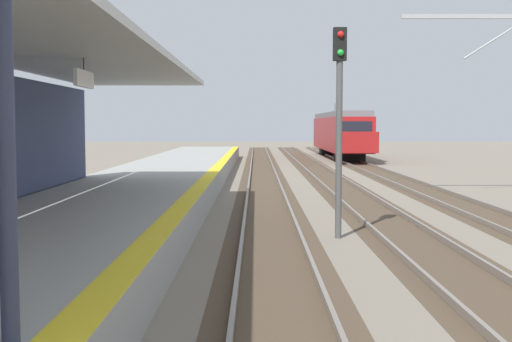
# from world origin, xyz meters

# --- Properties ---
(station_platform) EXTENTS (5.00, 80.00, 0.91)m
(station_platform) POSITION_xyz_m (-2.50, 16.00, 0.45)
(station_platform) COLOR #999993
(station_platform) RESTS_ON ground
(track_pair_nearest_platform) EXTENTS (2.34, 120.00, 0.16)m
(track_pair_nearest_platform) POSITION_xyz_m (1.90, 20.00, 0.05)
(track_pair_nearest_platform) COLOR #4C3D2D
(track_pair_nearest_platform) RESTS_ON ground
(track_pair_middle) EXTENTS (2.34, 120.00, 0.16)m
(track_pair_middle) POSITION_xyz_m (5.30, 20.00, 0.05)
(track_pair_middle) COLOR #4C3D2D
(track_pair_middle) RESTS_ON ground
(track_pair_far_side) EXTENTS (2.34, 120.00, 0.16)m
(track_pair_far_side) POSITION_xyz_m (8.70, 20.00, 0.05)
(track_pair_far_side) COLOR #4C3D2D
(track_pair_far_side) RESTS_ON ground
(approaching_train) EXTENTS (2.93, 19.60, 4.76)m
(approaching_train) POSITION_xyz_m (8.70, 53.93, 2.18)
(approaching_train) COLOR maroon
(approaching_train) RESTS_ON ground
(rail_signal_post) EXTENTS (0.32, 0.34, 5.20)m
(rail_signal_post) POSITION_xyz_m (3.57, 14.24, 3.19)
(rail_signal_post) COLOR #4C4C4C
(rail_signal_post) RESTS_ON ground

